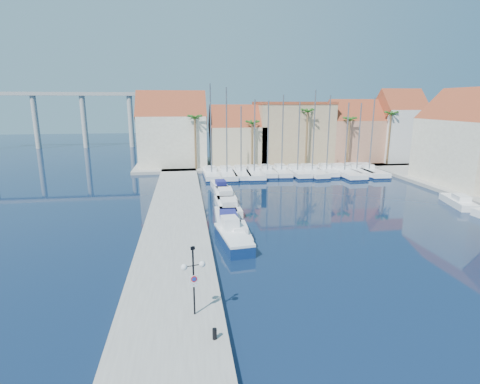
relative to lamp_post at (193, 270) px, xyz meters
name	(u,v)px	position (x,y,z in m)	size (l,w,h in m)	color
ground	(301,275)	(7.62, 4.71, -3.13)	(260.00, 260.00, 0.00)	black
quay_west	(176,220)	(-1.38, 18.21, -2.88)	(6.00, 77.00, 0.50)	gray
shore_north	(276,163)	(17.62, 52.71, -2.88)	(54.00, 16.00, 0.50)	gray
lamp_post	(193,270)	(0.00, 0.00, 0.00)	(1.33, 0.62, 4.00)	black
bollard	(215,334)	(0.91, -2.40, -2.34)	(0.23, 0.23, 0.57)	black
fishing_boat	(233,237)	(3.58, 11.23, -2.41)	(2.78, 6.36, 2.15)	navy
motorboat_west_0	(239,233)	(4.33, 12.67, -2.62)	(1.89, 5.60, 1.40)	white
motorboat_west_1	(228,219)	(3.80, 16.89, -2.62)	(2.60, 7.34, 1.40)	white
motorboat_west_2	(228,206)	(4.38, 21.87, -2.62)	(2.45, 7.28, 1.40)	white
motorboat_west_3	(225,195)	(4.58, 27.08, -2.62)	(2.39, 7.29, 1.40)	white
motorboat_west_4	(220,186)	(4.49, 32.23, -2.62)	(2.34, 5.92, 1.40)	white
motorboat_east_1	(459,201)	(31.60, 19.72, -2.62)	(3.36, 6.36, 1.40)	white
sailboat_0	(211,174)	(3.89, 41.05, -2.50)	(2.62, 9.34, 14.68)	white
sailboat_1	(227,173)	(6.37, 40.84, -2.52)	(2.63, 9.82, 14.13)	white
sailboat_2	(241,173)	(8.71, 40.97, -2.55)	(2.96, 9.69, 11.33)	white
sailboat_3	(254,173)	(10.88, 40.92, -2.54)	(3.10, 10.06, 12.34)	white
sailboat_4	(267,172)	(13.21, 41.46, -2.51)	(2.40, 8.19, 12.13)	white
sailboat_5	(281,171)	(15.65, 41.56, -2.51)	(2.82, 8.81, 13.09)	white
sailboat_6	(296,172)	(18.16, 40.96, -2.54)	(2.62, 9.24, 11.93)	white
sailboat_7	(311,171)	(20.54, 40.65, -2.52)	(3.39, 9.89, 13.84)	white
sailboat_8	(326,170)	(23.32, 41.04, -2.51)	(2.89, 8.69, 13.02)	white
sailboat_9	(343,172)	(25.87, 39.91, -2.57)	(3.50, 11.69, 11.85)	white
sailboat_10	(355,170)	(28.43, 40.61, -2.55)	(2.60, 9.57, 11.79)	white
sailboat_11	(367,171)	(30.43, 40.22, -2.55)	(3.20, 11.02, 12.62)	white
building_0	(172,132)	(-2.38, 51.71, 3.40)	(12.30, 9.00, 13.50)	beige
building_1	(237,138)	(9.62, 51.71, 2.17)	(10.30, 8.00, 11.00)	#C0B187
building_2	(292,132)	(20.62, 52.71, 3.13)	(14.20, 10.20, 11.50)	tan
building_3	(352,134)	(32.62, 51.71, 2.73)	(10.30, 8.00, 12.00)	#B17459
building_4	(398,128)	(41.62, 50.71, 3.84)	(8.30, 8.00, 14.00)	silver
building_6	(471,142)	(39.62, 28.71, 3.39)	(9.00, 14.30, 13.50)	beige
palm_0	(195,119)	(1.62, 46.71, 5.95)	(2.60, 2.60, 10.15)	brown
palm_1	(252,124)	(11.62, 46.71, 5.01)	(2.60, 2.60, 9.15)	brown
palm_2	(308,113)	(21.62, 46.71, 6.89)	(2.60, 2.60, 11.15)	brown
palm_3	(350,121)	(29.62, 46.71, 5.48)	(2.60, 2.60, 9.65)	brown
palm_4	(391,115)	(37.62, 46.71, 6.42)	(2.60, 2.60, 10.65)	brown
viaduct	(62,109)	(-31.45, 86.71, 7.12)	(48.00, 2.20, 14.45)	#9E9E99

